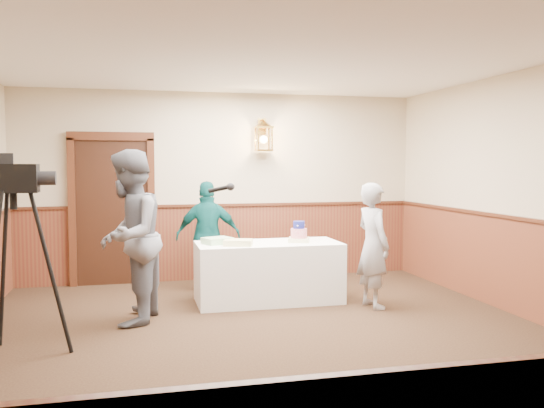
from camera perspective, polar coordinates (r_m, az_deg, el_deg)
The scene contains 10 objects.
ground at distance 5.53m, azimuth 0.65°, elevation -14.32°, with size 7.00×7.00×0.00m, color black.
room_shell at distance 5.68m, azimuth -0.98°, elevation 1.81°, with size 6.02×7.02×2.81m.
display_table at distance 7.31m, azimuth -0.37°, elevation -6.75°, with size 1.80×0.80×0.75m, color white.
tiered_cake at distance 7.31m, azimuth 2.68°, elevation -2.96°, with size 0.33×0.33×0.26m.
sheet_cake_yellow at distance 7.01m, azimuth -3.38°, elevation -3.83°, with size 0.34×0.26×0.07m, color #F5FA96.
sheet_cake_green at distance 7.17m, azimuth -5.44°, elevation -3.63°, with size 0.33×0.26×0.08m, color #ABE8A4.
interviewer at distance 6.42m, azimuth -13.98°, elevation -3.19°, with size 1.55×1.08×1.89m.
baker at distance 7.06m, azimuth 9.98°, elevation -4.05°, with size 0.55×0.36×1.51m, color #98999E.
assistant_p at distance 7.95m, azimuth -6.34°, elevation -3.15°, with size 0.88×0.37×1.50m, color #0B4A49.
tv_camera_rig at distance 5.65m, azimuth -24.05°, elevation -6.11°, with size 0.68×0.64×1.74m.
Camera 1 is at (-1.28, -5.09, 1.74)m, focal length 38.00 mm.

